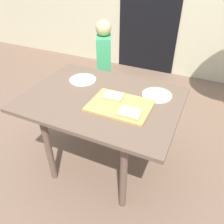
% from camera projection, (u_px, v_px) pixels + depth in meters
% --- Properties ---
extents(ground_plane, '(16.00, 16.00, 0.00)m').
position_uv_depth(ground_plane, '(104.00, 162.00, 2.09)').
color(ground_plane, brown).
extents(house_door, '(0.90, 0.02, 2.00)m').
position_uv_depth(house_door, '(150.00, 2.00, 3.16)').
color(house_door, black).
rests_on(house_door, ground).
extents(dining_table, '(1.15, 0.84, 0.71)m').
position_uv_depth(dining_table, '(102.00, 107.00, 1.73)').
color(dining_table, brown).
rests_on(dining_table, ground).
extents(cutting_board, '(0.43, 0.32, 0.02)m').
position_uv_depth(cutting_board, '(120.00, 106.00, 1.57)').
color(cutting_board, tan).
rests_on(cutting_board, dining_table).
extents(pizza_slice_near_right, '(0.16, 0.12, 0.02)m').
position_uv_depth(pizza_slice_near_right, '(130.00, 113.00, 1.48)').
color(pizza_slice_near_right, tan).
rests_on(pizza_slice_near_right, cutting_board).
extents(pizza_slice_far_left, '(0.17, 0.14, 0.02)m').
position_uv_depth(pizza_slice_far_left, '(113.00, 96.00, 1.65)').
color(pizza_slice_far_left, tan).
rests_on(pizza_slice_far_left, cutting_board).
extents(plate_white_left, '(0.22, 0.22, 0.01)m').
position_uv_depth(plate_white_left, '(83.00, 80.00, 1.89)').
color(plate_white_left, white).
rests_on(plate_white_left, dining_table).
extents(plate_white_right, '(0.22, 0.22, 0.01)m').
position_uv_depth(plate_white_right, '(157.00, 95.00, 1.69)').
color(plate_white_right, silver).
rests_on(plate_white_right, dining_table).
extents(child_left, '(0.23, 0.28, 1.07)m').
position_uv_depth(child_left, '(104.00, 66.00, 2.37)').
color(child_left, '#374443').
rests_on(child_left, ground).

